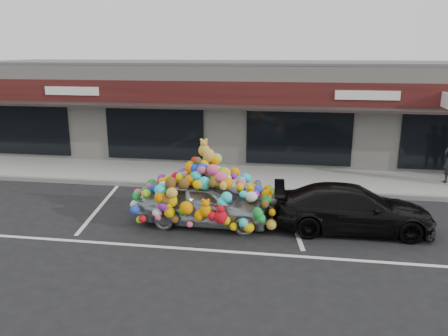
# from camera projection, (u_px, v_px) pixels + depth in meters

# --- Properties ---
(ground) EXTENTS (90.00, 90.00, 0.00)m
(ground) POSITION_uv_depth(u_px,v_px,m) (197.00, 215.00, 13.13)
(ground) COLOR black
(ground) RESTS_ON ground
(shop_building) EXTENTS (24.00, 7.20, 4.31)m
(shop_building) POSITION_uv_depth(u_px,v_px,m) (234.00, 108.00, 20.62)
(shop_building) COLOR beige
(shop_building) RESTS_ON ground
(sidewalk) EXTENTS (26.00, 3.00, 0.15)m
(sidewalk) POSITION_uv_depth(u_px,v_px,m) (219.00, 176.00, 16.93)
(sidewalk) COLOR #979791
(sidewalk) RESTS_ON ground
(kerb) EXTENTS (26.00, 0.18, 0.16)m
(kerb) POSITION_uv_depth(u_px,v_px,m) (212.00, 188.00, 15.50)
(kerb) COLOR slate
(kerb) RESTS_ON ground
(parking_stripe_left) EXTENTS (0.73, 4.37, 0.01)m
(parking_stripe_left) POSITION_uv_depth(u_px,v_px,m) (100.00, 207.00, 13.80)
(parking_stripe_left) COLOR silver
(parking_stripe_left) RESTS_ON ground
(parking_stripe_mid) EXTENTS (0.73, 4.37, 0.01)m
(parking_stripe_mid) POSITION_uv_depth(u_px,v_px,m) (291.00, 218.00, 12.91)
(parking_stripe_mid) COLOR silver
(parking_stripe_mid) RESTS_ON ground
(lane_line) EXTENTS (14.00, 0.12, 0.01)m
(lane_line) POSITION_uv_depth(u_px,v_px,m) (257.00, 254.00, 10.64)
(lane_line) COLOR silver
(lane_line) RESTS_ON ground
(toy_car) EXTENTS (2.76, 4.07, 2.35)m
(toy_car) POSITION_uv_depth(u_px,v_px,m) (205.00, 197.00, 12.33)
(toy_car) COLOR gray
(toy_car) RESTS_ON ground
(black_sedan) EXTENTS (1.91, 4.36, 1.25)m
(black_sedan) POSITION_uv_depth(u_px,v_px,m) (353.00, 209.00, 11.90)
(black_sedan) COLOR black
(black_sedan) RESTS_ON ground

